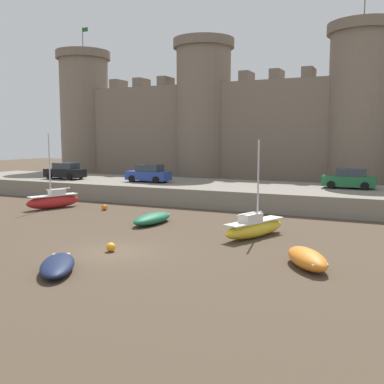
{
  "coord_description": "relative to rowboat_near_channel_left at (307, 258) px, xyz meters",
  "views": [
    {
      "loc": [
        12.45,
        -17.74,
        5.5
      ],
      "look_at": [
        1.81,
        5.04,
        2.5
      ],
      "focal_mm": 42.0,
      "sensor_mm": 36.0,
      "label": 1
    }
  ],
  "objects": [
    {
      "name": "ground_plane",
      "position": [
        -9.01,
        -1.28,
        -0.41
      ],
      "size": [
        160.0,
        160.0,
        0.0
      ],
      "primitive_type": "plane",
      "color": "#4C3D2D"
    },
    {
      "name": "quay_road",
      "position": [
        -9.01,
        17.81,
        0.33
      ],
      "size": [
        62.9,
        10.0,
        1.49
      ],
      "primitive_type": "cube",
      "color": "gray",
      "rests_on": "ground"
    },
    {
      "name": "castle",
      "position": [
        -9.01,
        28.94,
        7.02
      ],
      "size": [
        57.82,
        6.92,
        19.63
      ],
      "color": "#7A6B5B",
      "rests_on": "ground"
    },
    {
      "name": "rowboat_near_channel_left",
      "position": [
        0.0,
        0.0,
        0.0
      ],
      "size": [
        2.77,
        3.31,
        0.8
      ],
      "color": "orange",
      "rests_on": "ground"
    },
    {
      "name": "sailboat_near_channel_right",
      "position": [
        -3.83,
        4.82,
        0.15
      ],
      "size": [
        2.75,
        4.88,
        5.45
      ],
      "color": "yellow",
      "rests_on": "ground"
    },
    {
      "name": "rowboat_foreground_centre",
      "position": [
        -9.28,
        -4.97,
        -0.11
      ],
      "size": [
        3.13,
        3.66,
        0.57
      ],
      "color": "#141E3D",
      "rests_on": "ground"
    },
    {
      "name": "rowboat_midflat_centre",
      "position": [
        -11.0,
        5.82,
        -0.05
      ],
      "size": [
        1.59,
        3.81,
        0.7
      ],
      "color": "#1E6B47",
      "rests_on": "ground"
    },
    {
      "name": "sailboat_midflat_left",
      "position": [
        -21.36,
        8.21,
        0.22
      ],
      "size": [
        2.52,
        4.55,
        5.89
      ],
      "color": "red",
      "rests_on": "ground"
    },
    {
      "name": "mooring_buoy_off_centre",
      "position": [
        -9.22,
        -1.28,
        -0.19
      ],
      "size": [
        0.46,
        0.46,
        0.46
      ],
      "primitive_type": "sphere",
      "color": "orange",
      "rests_on": "ground"
    },
    {
      "name": "mooring_buoy_near_shore",
      "position": [
        -3.61,
        8.99,
        -0.22
      ],
      "size": [
        0.39,
        0.39,
        0.39
      ],
      "primitive_type": "sphere",
      "color": "orange",
      "rests_on": "ground"
    },
    {
      "name": "mooring_buoy_near_channel",
      "position": [
        -17.14,
        9.09,
        -0.19
      ],
      "size": [
        0.45,
        0.45,
        0.45
      ],
      "primitive_type": "sphere",
      "color": "orange",
      "rests_on": "ground"
    },
    {
      "name": "car_quay_centre_east",
      "position": [
        -17.75,
        16.87,
        1.85
      ],
      "size": [
        4.11,
        1.9,
        1.62
      ],
      "color": "#263F99",
      "rests_on": "quay_road"
    },
    {
      "name": "car_quay_centre_west",
      "position": [
        -26.9,
        16.06,
        1.85
      ],
      "size": [
        4.11,
        1.9,
        1.62
      ],
      "color": "black",
      "rests_on": "quay_road"
    },
    {
      "name": "car_quay_west",
      "position": [
        -0.29,
        19.03,
        1.85
      ],
      "size": [
        4.11,
        1.9,
        1.62
      ],
      "color": "#1E6638",
      "rests_on": "quay_road"
    }
  ]
}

